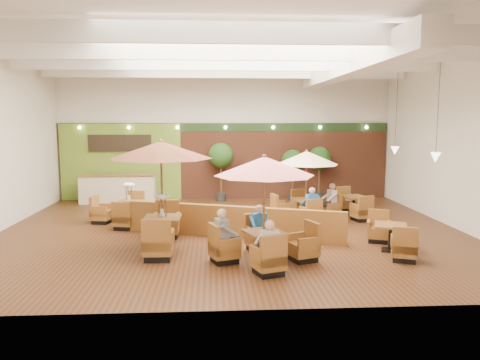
{
  "coord_description": "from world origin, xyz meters",
  "views": [
    {
      "loc": [
        -0.55,
        -13.94,
        3.37
      ],
      "look_at": [
        0.3,
        0.5,
        1.5
      ],
      "focal_mm": 35.0,
      "sensor_mm": 36.0,
      "label": 1
    }
  ],
  "objects": [
    {
      "name": "table_5",
      "position": [
        4.42,
        2.05,
        0.34
      ],
      "size": [
        0.97,
        2.47,
        0.88
      ],
      "rotation": [
        0.0,
        0.0,
        0.27
      ],
      "color": "brown",
      "rests_on": "ground"
    },
    {
      "name": "table_1",
      "position": [
        0.65,
        -3.15,
        1.76
      ],
      "size": [
        2.67,
        2.67,
        2.58
      ],
      "rotation": [
        0.0,
        0.0,
        0.35
      ],
      "color": "brown",
      "rests_on": "ground"
    },
    {
      "name": "service_counter",
      "position": [
        -4.4,
        5.1,
        0.58
      ],
      "size": [
        3.0,
        0.75,
        1.18
      ],
      "color": "beige",
      "rests_on": "ground"
    },
    {
      "name": "table_4",
      "position": [
        4.02,
        -2.41,
        0.34
      ],
      "size": [
        1.01,
        2.5,
        0.88
      ],
      "rotation": [
        0.0,
        0.0,
        -0.34
      ],
      "color": "brown",
      "rests_on": "ground"
    },
    {
      "name": "topiary_1",
      "position": [
        2.79,
        5.3,
        1.59
      ],
      "size": [
        0.92,
        0.92,
        2.13
      ],
      "color": "black",
      "rests_on": "ground"
    },
    {
      "name": "diner_2",
      "position": [
        -0.29,
        -3.15,
        0.77
      ],
      "size": [
        0.42,
        0.46,
        0.84
      ],
      "rotation": [
        0.0,
        0.0,
        5.02
      ],
      "color": "slate",
      "rests_on": "ground"
    },
    {
      "name": "topiary_0",
      "position": [
        -0.21,
        5.3,
        1.81
      ],
      "size": [
        1.04,
        1.04,
        2.43
      ],
      "color": "black",
      "rests_on": "ground"
    },
    {
      "name": "table_0",
      "position": [
        -1.88,
        -1.78,
        2.17
      ],
      "size": [
        2.67,
        2.81,
        2.88
      ],
      "rotation": [
        0.0,
        0.0,
        -0.01
      ],
      "color": "brown",
      "rests_on": "ground"
    },
    {
      "name": "diner_4",
      "position": [
        3.49,
        1.65,
        0.74
      ],
      "size": [
        0.35,
        0.4,
        0.75
      ],
      "rotation": [
        0.0,
        0.0,
        1.77
      ],
      "color": "silver",
      "rests_on": "ground"
    },
    {
      "name": "diner_3",
      "position": [
        2.62,
        0.79,
        0.74
      ],
      "size": [
        0.41,
        0.38,
        0.75
      ],
      "rotation": [
        0.0,
        0.0,
        0.34
      ],
      "color": "#2663A6",
      "rests_on": "ground"
    },
    {
      "name": "diner_1",
      "position": [
        0.65,
        -2.21,
        0.73
      ],
      "size": [
        0.4,
        0.36,
        0.74
      ],
      "rotation": [
        0.0,
        0.0,
        3.41
      ],
      "color": "#2663A6",
      "rests_on": "ground"
    },
    {
      "name": "topiary_2",
      "position": [
        3.91,
        5.3,
        1.68
      ],
      "size": [
        0.97,
        0.97,
        2.25
      ],
      "color": "black",
      "rests_on": "ground"
    },
    {
      "name": "table_3",
      "position": [
        -3.52,
        1.32,
        0.44
      ],
      "size": [
        1.72,
        2.48,
        1.49
      ],
      "rotation": [
        0.0,
        0.0,
        -0.2
      ],
      "color": "brown",
      "rests_on": "ground"
    },
    {
      "name": "booth_divider",
      "position": [
        -0.09,
        -0.78,
        0.46
      ],
      "size": [
        6.35,
        2.38,
        0.92
      ],
      "primitive_type": "cube",
      "rotation": [
        0.0,
        0.0,
        -0.34
      ],
      "color": "brown",
      "rests_on": "ground"
    },
    {
      "name": "diner_0",
      "position": [
        0.65,
        -4.09,
        0.75
      ],
      "size": [
        0.41,
        0.36,
        0.77
      ],
      "rotation": [
        0.0,
        0.0,
        0.2
      ],
      "color": "silver",
      "rests_on": "ground"
    },
    {
      "name": "room",
      "position": [
        0.25,
        1.22,
        3.63
      ],
      "size": [
        14.04,
        14.0,
        5.52
      ],
      "color": "#381E0F",
      "rests_on": "ground"
    },
    {
      "name": "table_2",
      "position": [
        2.62,
        1.65,
        1.63
      ],
      "size": [
        2.41,
        2.41,
        2.37
      ],
      "rotation": [
        0.0,
        0.0,
        0.26
      ],
      "color": "brown",
      "rests_on": "ground"
    }
  ]
}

